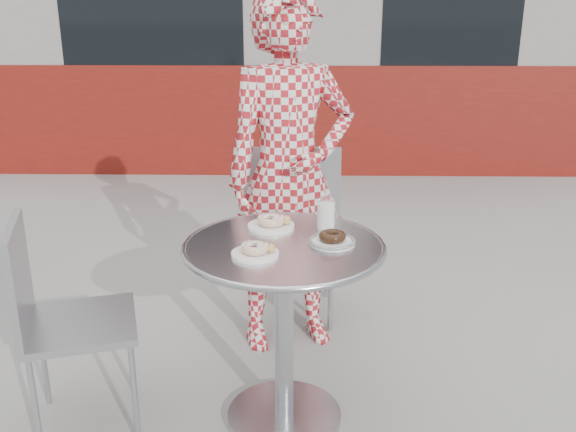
{
  "coord_description": "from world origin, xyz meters",
  "views": [
    {
      "loc": [
        0.1,
        -2.18,
        1.58
      ],
      "look_at": [
        0.06,
        0.06,
        0.81
      ],
      "focal_mm": 40.0,
      "sensor_mm": 36.0,
      "label": 1
    }
  ],
  "objects_px": {
    "chair_far": "(292,263)",
    "plate_far": "(272,223)",
    "plate_near": "(256,251)",
    "milk_cup": "(326,214)",
    "bistro_table": "(284,290)",
    "seated_person": "(290,176)",
    "chair_left": "(82,364)",
    "plate_checker": "(332,240)"
  },
  "relations": [
    {
      "from": "chair_far",
      "to": "plate_checker",
      "type": "relative_size",
      "value": 5.56
    },
    {
      "from": "plate_far",
      "to": "chair_left",
      "type": "bearing_deg",
      "value": -164.11
    },
    {
      "from": "milk_cup",
      "to": "plate_far",
      "type": "bearing_deg",
      "value": -177.77
    },
    {
      "from": "chair_left",
      "to": "plate_near",
      "type": "height_order",
      "value": "chair_left"
    },
    {
      "from": "seated_person",
      "to": "milk_cup",
      "type": "xyz_separation_m",
      "value": [
        0.15,
        -0.46,
        -0.02
      ]
    },
    {
      "from": "plate_checker",
      "to": "milk_cup",
      "type": "bearing_deg",
      "value": 95.75
    },
    {
      "from": "plate_far",
      "to": "plate_near",
      "type": "bearing_deg",
      "value": -98.63
    },
    {
      "from": "chair_left",
      "to": "plate_checker",
      "type": "relative_size",
      "value": 4.98
    },
    {
      "from": "bistro_table",
      "to": "plate_checker",
      "type": "bearing_deg",
      "value": 4.16
    },
    {
      "from": "chair_far",
      "to": "plate_near",
      "type": "distance_m",
      "value": 1.1
    },
    {
      "from": "chair_left",
      "to": "plate_near",
      "type": "xyz_separation_m",
      "value": [
        0.68,
        -0.07,
        0.5
      ]
    },
    {
      "from": "plate_checker",
      "to": "milk_cup",
      "type": "xyz_separation_m",
      "value": [
        -0.02,
        0.17,
        0.04
      ]
    },
    {
      "from": "plate_near",
      "to": "chair_far",
      "type": "bearing_deg",
      "value": 83.71
    },
    {
      "from": "chair_left",
      "to": "seated_person",
      "type": "bearing_deg",
      "value": -65.84
    },
    {
      "from": "plate_near",
      "to": "milk_cup",
      "type": "bearing_deg",
      "value": 49.05
    },
    {
      "from": "bistro_table",
      "to": "plate_checker",
      "type": "height_order",
      "value": "plate_checker"
    },
    {
      "from": "chair_left",
      "to": "plate_far",
      "type": "xyz_separation_m",
      "value": [
        0.72,
        0.2,
        0.5
      ]
    },
    {
      "from": "plate_far",
      "to": "milk_cup",
      "type": "relative_size",
      "value": 1.56
    },
    {
      "from": "plate_checker",
      "to": "bistro_table",
      "type": "bearing_deg",
      "value": -175.84
    },
    {
      "from": "plate_far",
      "to": "plate_near",
      "type": "distance_m",
      "value": 0.28
    },
    {
      "from": "bistro_table",
      "to": "plate_far",
      "type": "height_order",
      "value": "plate_far"
    },
    {
      "from": "bistro_table",
      "to": "plate_checker",
      "type": "distance_m",
      "value": 0.26
    },
    {
      "from": "bistro_table",
      "to": "milk_cup",
      "type": "relative_size",
      "value": 6.49
    },
    {
      "from": "seated_person",
      "to": "milk_cup",
      "type": "height_order",
      "value": "seated_person"
    },
    {
      "from": "chair_far",
      "to": "chair_left",
      "type": "height_order",
      "value": "chair_far"
    },
    {
      "from": "seated_person",
      "to": "chair_left",
      "type": "bearing_deg",
      "value": -157.44
    },
    {
      "from": "bistro_table",
      "to": "seated_person",
      "type": "height_order",
      "value": "seated_person"
    },
    {
      "from": "plate_checker",
      "to": "chair_far",
      "type": "bearing_deg",
      "value": 100.13
    },
    {
      "from": "chair_far",
      "to": "plate_near",
      "type": "relative_size",
      "value": 5.71
    },
    {
      "from": "seated_person",
      "to": "plate_near",
      "type": "distance_m",
      "value": 0.75
    },
    {
      "from": "chair_left",
      "to": "plate_near",
      "type": "distance_m",
      "value": 0.84
    },
    {
      "from": "chair_far",
      "to": "milk_cup",
      "type": "xyz_separation_m",
      "value": [
        0.14,
        -0.71,
        0.51
      ]
    },
    {
      "from": "chair_far",
      "to": "chair_left",
      "type": "distance_m",
      "value": 1.21
    },
    {
      "from": "bistro_table",
      "to": "chair_far",
      "type": "distance_m",
      "value": 0.93
    },
    {
      "from": "chair_far",
      "to": "plate_far",
      "type": "relative_size",
      "value": 5.23
    },
    {
      "from": "plate_near",
      "to": "milk_cup",
      "type": "height_order",
      "value": "milk_cup"
    },
    {
      "from": "plate_far",
      "to": "milk_cup",
      "type": "xyz_separation_m",
      "value": [
        0.21,
        0.01,
        0.03
      ]
    },
    {
      "from": "seated_person",
      "to": "plate_near",
      "type": "height_order",
      "value": "seated_person"
    },
    {
      "from": "milk_cup",
      "to": "plate_checker",
      "type": "bearing_deg",
      "value": -84.25
    },
    {
      "from": "plate_near",
      "to": "chair_left",
      "type": "bearing_deg",
      "value": 173.71
    },
    {
      "from": "plate_near",
      "to": "milk_cup",
      "type": "xyz_separation_m",
      "value": [
        0.25,
        0.29,
        0.04
      ]
    },
    {
      "from": "bistro_table",
      "to": "plate_near",
      "type": "height_order",
      "value": "plate_near"
    }
  ]
}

